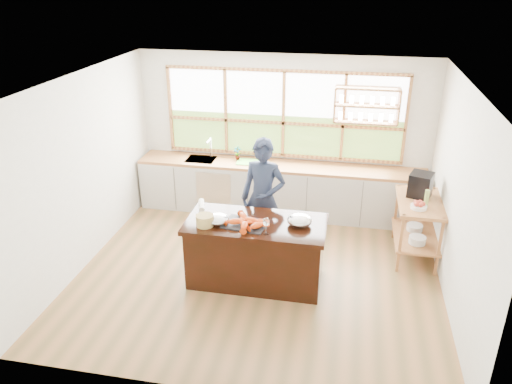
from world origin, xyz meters
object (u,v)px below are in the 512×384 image
(island, at_px, (256,251))
(cook, at_px, (263,199))
(wicker_basket, at_px, (205,220))
(espresso_machine, at_px, (421,185))

(island, height_order, cook, cook)
(island, bearing_deg, cook, 92.87)
(island, height_order, wicker_basket, wicker_basket)
(island, xyz_separation_m, wicker_basket, (-0.63, -0.21, 0.52))
(espresso_machine, bearing_deg, island, -130.81)
(cook, distance_m, wicker_basket, 1.12)
(espresso_machine, distance_m, wicker_basket, 3.19)
(cook, xyz_separation_m, espresso_machine, (2.23, 0.55, 0.17))
(island, bearing_deg, wicker_basket, -161.29)
(espresso_machine, height_order, wicker_basket, espresso_machine)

